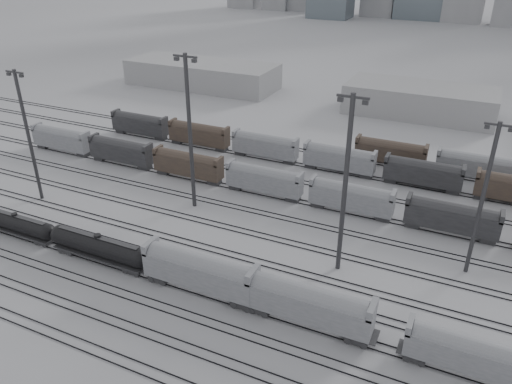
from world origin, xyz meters
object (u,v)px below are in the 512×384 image
at_px(tank_car_a, 17,223).
at_px(light_mast_c, 345,183).
at_px(hopper_car_c, 472,354).
at_px(light_mast_a, 28,134).
at_px(tank_car_b, 99,247).
at_px(hopper_car_a, 200,270).
at_px(hopper_car_b, 309,303).

height_order(tank_car_a, light_mast_c, light_mast_c).
distance_m(hopper_car_c, light_mast_a, 78.26).
height_order(tank_car_b, light_mast_c, light_mast_c).
xyz_separation_m(tank_car_a, hopper_car_c, (69.89, 0.00, 0.86)).
distance_m(tank_car_b, hopper_car_a, 17.72).
xyz_separation_m(light_mast_a, light_mast_c, (57.56, 2.11, 1.24)).
xyz_separation_m(hopper_car_c, light_mast_c, (-19.22, 13.63, 11.05)).
bearing_deg(light_mast_c, light_mast_a, -177.90).
height_order(tank_car_a, tank_car_b, tank_car_b).
bearing_deg(hopper_car_c, hopper_car_a, 180.00).
distance_m(hopper_car_b, light_mast_a, 59.57).
distance_m(hopper_car_a, hopper_car_b, 15.77).
bearing_deg(light_mast_a, hopper_car_b, -11.30).
bearing_deg(tank_car_a, hopper_car_b, 0.00).
distance_m(tank_car_b, light_mast_c, 37.83).
bearing_deg(hopper_car_b, hopper_car_c, 0.00).
distance_m(tank_car_a, hopper_car_b, 50.81).
bearing_deg(hopper_car_a, hopper_car_b, 0.00).
height_order(hopper_car_a, hopper_car_b, hopper_car_a).
bearing_deg(hopper_car_c, light_mast_c, 144.67).
xyz_separation_m(hopper_car_b, light_mast_c, (-0.13, 13.63, 10.62)).
distance_m(tank_car_a, hopper_car_a, 35.05).
bearing_deg(tank_car_a, light_mast_a, 120.88).
height_order(hopper_car_a, light_mast_c, light_mast_c).
xyz_separation_m(hopper_car_a, light_mast_c, (15.64, 13.63, 10.53)).
xyz_separation_m(tank_car_b, hopper_car_b, (33.45, 0.00, 0.99)).
bearing_deg(hopper_car_b, hopper_car_a, 180.00).
relative_size(hopper_car_a, light_mast_c, 0.63).
bearing_deg(hopper_car_c, tank_car_b, 180.00).
xyz_separation_m(hopper_car_c, light_mast_a, (-76.78, 11.52, 9.81)).
distance_m(tank_car_b, hopper_car_b, 33.47).
distance_m(tank_car_a, tank_car_b, 17.34).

